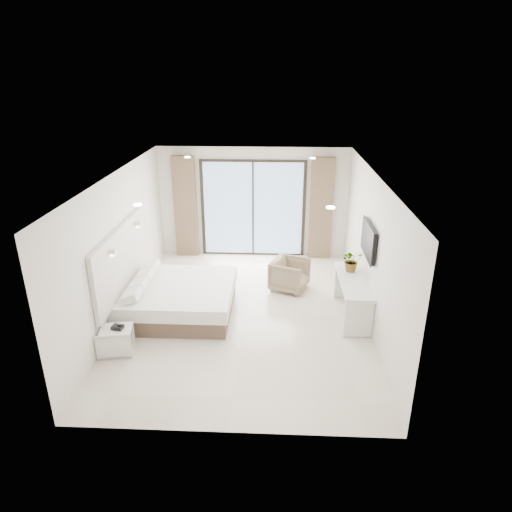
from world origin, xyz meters
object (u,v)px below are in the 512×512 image
object	(u,v)px
console_desk	(353,289)
armchair	(290,273)
nightstand	(117,341)
bed	(178,298)

from	to	relation	value
console_desk	armchair	bearing A→B (deg)	136.46
nightstand	console_desk	bearing A→B (deg)	9.85
armchair	console_desk	bearing A→B (deg)	-112.32
console_desk	nightstand	bearing A→B (deg)	-160.57
nightstand	armchair	size ratio (longest dim) A/B	0.77
bed	nightstand	size ratio (longest dim) A/B	3.65
bed	console_desk	size ratio (longest dim) A/B	1.24
bed	armchair	world-z (taller)	armchair
bed	nightstand	xyz separation A→B (m)	(-0.73, -1.41, -0.07)
bed	armchair	distance (m)	2.44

